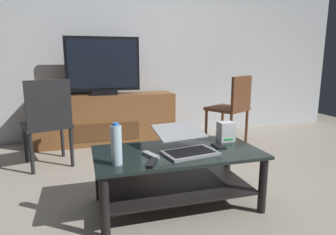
{
  "coord_description": "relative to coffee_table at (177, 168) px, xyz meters",
  "views": [
    {
      "loc": [
        -0.79,
        -2.06,
        1.11
      ],
      "look_at": [
        -0.05,
        0.44,
        0.59
      ],
      "focal_mm": 31.73,
      "sensor_mm": 36.0,
      "label": 1
    }
  ],
  "objects": [
    {
      "name": "ground_plane",
      "position": [
        0.13,
        0.06,
        -0.3
      ],
      "size": [
        7.68,
        7.68,
        0.0
      ],
      "primitive_type": "plane",
      "color": "#9E9384"
    },
    {
      "name": "back_wall",
      "position": [
        0.13,
        2.23,
        1.1
      ],
      "size": [
        6.4,
        0.12,
        2.8
      ],
      "primitive_type": "cube",
      "color": "silver",
      "rests_on": "ground"
    },
    {
      "name": "coffee_table",
      "position": [
        0.0,
        0.0,
        0.0
      ],
      "size": [
        1.22,
        0.64,
        0.44
      ],
      "color": "black",
      "rests_on": "ground"
    },
    {
      "name": "media_cabinet",
      "position": [
        -0.37,
        1.91,
        0.02
      ],
      "size": [
        1.82,
        0.42,
        0.64
      ],
      "color": "brown",
      "rests_on": "ground"
    },
    {
      "name": "television",
      "position": [
        -0.37,
        1.89,
        0.69
      ],
      "size": [
        0.93,
        0.2,
        0.73
      ],
      "color": "black",
      "rests_on": "media_cabinet"
    },
    {
      "name": "dining_chair",
      "position": [
        1.21,
        1.38,
        0.21
      ],
      "size": [
        0.6,
        0.6,
        0.89
      ],
      "color": "#59331E",
      "rests_on": "ground"
    },
    {
      "name": "side_chair",
      "position": [
        -1.0,
        1.14,
        0.2
      ],
      "size": [
        0.55,
        0.55,
        0.91
      ],
      "color": "black",
      "rests_on": "ground"
    },
    {
      "name": "laptop",
      "position": [
        0.05,
        -0.03,
        0.19
      ],
      "size": [
        0.43,
        0.45,
        0.18
      ],
      "color": "gray",
      "rests_on": "coffee_table"
    },
    {
      "name": "router_box",
      "position": [
        0.47,
        0.14,
        0.21
      ],
      "size": [
        0.13,
        0.11,
        0.16
      ],
      "color": "silver",
      "rests_on": "coffee_table"
    },
    {
      "name": "water_bottle_near",
      "position": [
        -0.46,
        -0.16,
        0.27
      ],
      "size": [
        0.07,
        0.07,
        0.28
      ],
      "color": "silver",
      "rests_on": "coffee_table"
    },
    {
      "name": "cell_phone",
      "position": [
        0.34,
        0.01,
        0.14
      ],
      "size": [
        0.07,
        0.14,
        0.01
      ],
      "primitive_type": "cube",
      "rotation": [
        0.0,
        0.0,
        -0.03
      ],
      "color": "black",
      "rests_on": "coffee_table"
    },
    {
      "name": "tv_remote",
      "position": [
        -0.22,
        -0.07,
        0.14
      ],
      "size": [
        0.1,
        0.17,
        0.02
      ],
      "primitive_type": "cube",
      "rotation": [
        0.0,
        0.0,
        0.35
      ],
      "color": "#99999E",
      "rests_on": "coffee_table"
    },
    {
      "name": "soundbar_remote",
      "position": [
        -0.25,
        -0.22,
        0.14
      ],
      "size": [
        0.11,
        0.16,
        0.02
      ],
      "primitive_type": "cube",
      "rotation": [
        0.0,
        0.0,
        -0.47
      ],
      "color": "black",
      "rests_on": "coffee_table"
    }
  ]
}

